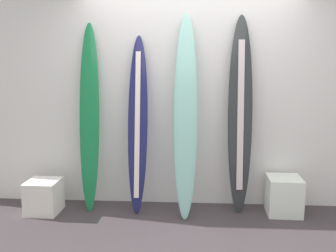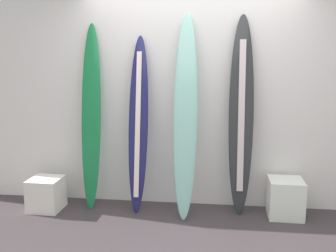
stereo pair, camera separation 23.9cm
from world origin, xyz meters
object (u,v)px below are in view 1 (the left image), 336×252
surfboard_emerald (90,119)px  display_block_center (44,196)px  surfboard_charcoal (240,116)px  surfboard_navy (138,126)px  surfboard_seafoam (186,117)px  display_block_left (284,195)px

surfboard_emerald → display_block_center: 1.03m
surfboard_emerald → surfboard_charcoal: bearing=0.7°
surfboard_navy → surfboard_seafoam: surfboard_seafoam is taller
surfboard_charcoal → display_block_center: (-2.22, -0.22, -0.91)m
surfboard_charcoal → surfboard_emerald: bearing=-179.3°
surfboard_navy → display_block_center: surfboard_navy is taller
surfboard_navy → display_block_center: (-1.07, -0.17, -0.80)m
surfboard_charcoal → display_block_left: size_ratio=5.25×
display_block_left → display_block_center: (-2.73, -0.14, -0.02)m
surfboard_emerald → surfboard_navy: (0.56, -0.03, -0.07)m
surfboard_seafoam → display_block_center: (-1.61, -0.10, -0.92)m
display_block_left → display_block_center: 2.74m
surfboard_emerald → surfboard_charcoal: (1.71, 0.02, 0.05)m
surfboard_navy → surfboard_charcoal: (1.15, 0.05, 0.11)m
surfboard_navy → surfboard_charcoal: surfboard_charcoal is taller
surfboard_emerald → surfboard_charcoal: 1.71m
surfboard_seafoam → display_block_center: surfboard_seafoam is taller
surfboard_navy → surfboard_seafoam: 0.56m
surfboard_navy → display_block_center: 1.35m
surfboard_charcoal → display_block_center: bearing=-174.5°
surfboard_navy → display_block_left: (1.66, -0.03, -0.78)m
surfboard_charcoal → surfboard_navy: bearing=-177.6°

